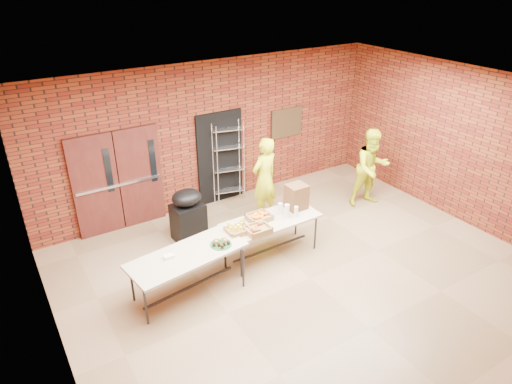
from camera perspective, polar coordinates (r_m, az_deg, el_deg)
room at (r=7.33m, az=7.45°, el=-0.70°), size 8.08×7.08×3.28m
double_doors at (r=9.48m, az=-16.79°, el=1.28°), size 1.78×0.12×2.10m
dark_doorway at (r=10.24m, az=-4.52°, el=4.30°), size 1.10×0.06×2.10m
bronze_plaque at (r=10.95m, az=3.85°, el=8.63°), size 0.85×0.04×0.70m
wire_rack at (r=10.23m, az=-3.44°, el=3.66°), size 0.73×0.40×1.89m
table_left at (r=7.47m, az=-8.59°, el=-8.10°), size 2.01×1.05×0.79m
table_right at (r=8.38m, az=1.89°, el=-3.81°), size 1.85×0.79×0.75m
basket_bananas at (r=7.93m, az=-2.26°, el=-4.76°), size 0.41×0.32×0.13m
basket_oranges at (r=8.30m, az=0.40°, el=-3.14°), size 0.43×0.33×0.13m
basket_apples at (r=7.94m, az=0.21°, el=-4.66°), size 0.43×0.34×0.13m
muffin_tray at (r=7.57m, az=-4.42°, el=-6.33°), size 0.36×0.36×0.09m
napkin_box at (r=7.38m, az=-10.88°, el=-7.93°), size 0.16×0.11×0.05m
coffee_dispenser at (r=8.64m, az=5.07°, el=-0.58°), size 0.37×0.33×0.48m
cup_stack_front at (r=8.36m, az=3.87°, el=-2.40°), size 0.09×0.09×0.27m
cup_stack_mid at (r=8.40m, az=5.03°, el=-2.49°), size 0.07×0.07×0.22m
cup_stack_back at (r=8.45m, az=3.04°, el=-2.13°), size 0.08×0.08×0.24m
covered_grill at (r=9.01m, az=-8.49°, el=-2.84°), size 0.63×0.53×1.09m
volunteer_woman at (r=9.52m, az=1.05°, el=1.64°), size 0.74×0.57×1.81m
volunteer_man at (r=10.42m, az=14.23°, el=2.96°), size 0.99×0.85×1.77m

